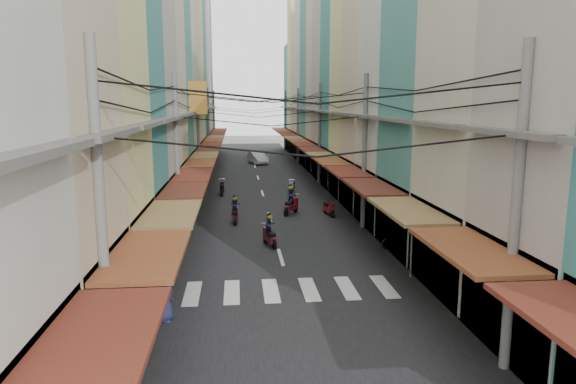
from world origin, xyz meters
TOP-DOWN VIEW (x-y plane):
  - ground at (0.00, 0.00)m, footprint 160.00×160.00m
  - road at (0.00, 20.00)m, footprint 10.00×80.00m
  - sidewalk_left at (-6.50, 20.00)m, footprint 3.00×80.00m
  - sidewalk_right at (6.50, 20.00)m, footprint 3.00×80.00m
  - crosswalk at (-0.00, -6.00)m, footprint 7.55×2.40m
  - building_row_left at (-7.92, 16.56)m, footprint 7.80×67.67m
  - building_row_right at (7.92, 16.45)m, footprint 7.80×68.98m
  - utility_poles at (0.00, 15.01)m, footprint 10.20×66.13m
  - white_car at (0.40, 32.57)m, footprint 5.01×3.03m
  - bicycle at (5.50, -1.20)m, footprint 1.46×0.59m
  - moving_scooters at (0.21, 6.60)m, footprint 6.86×15.89m
  - parked_scooters at (4.63, -2.91)m, footprint 12.89×13.40m
  - pedestrians at (-4.02, -0.20)m, footprint 12.83×17.29m
  - market_umbrella at (5.90, -2.08)m, footprint 2.13×2.13m
  - traffic_sign at (4.78, -5.08)m, footprint 0.10×0.65m

SIDE VIEW (x-z plane):
  - ground at x=0.00m, z-range 0.00..0.00m
  - white_car at x=0.40m, z-range -0.83..0.83m
  - bicycle at x=5.50m, z-range -0.49..0.49m
  - road at x=0.00m, z-range 0.00..0.02m
  - crosswalk at x=0.00m, z-range 0.02..0.03m
  - sidewalk_left at x=-6.50m, z-range 0.00..0.06m
  - sidewalk_right at x=6.50m, z-range 0.00..0.06m
  - parked_scooters at x=4.63m, z-range -0.02..0.98m
  - moving_scooters at x=0.21m, z-range -0.42..1.42m
  - pedestrians at x=-4.02m, z-range -0.04..2.07m
  - market_umbrella at x=5.90m, z-range 0.85..3.09m
  - traffic_sign at x=4.78m, z-range 0.68..3.63m
  - utility_poles at x=0.00m, z-range 2.49..10.69m
  - building_row_right at x=7.92m, z-range -1.89..20.71m
  - building_row_left at x=-7.92m, z-range -2.07..21.63m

